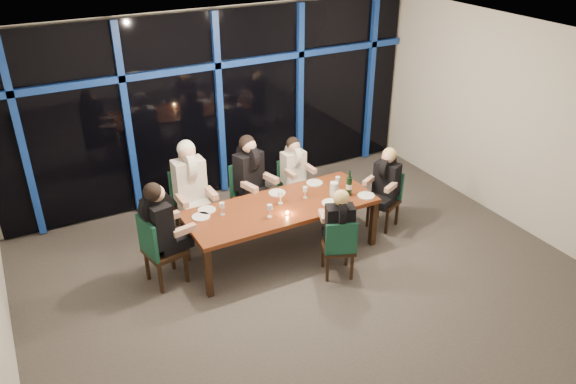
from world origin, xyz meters
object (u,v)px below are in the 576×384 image
object	(u,v)px
diner_near_mid	(339,219)
diner_far_mid	(250,169)
chair_far_right	(292,183)
chair_near_mid	(339,245)
chair_end_left	(158,247)
dining_table	(281,210)
chair_end_right	(386,196)
chair_far_mid	(247,190)
diner_far_left	(190,178)
diner_end_right	(386,177)
wine_bottle	(349,186)
diner_far_right	(294,165)
water_pitcher	(334,189)
chair_far_left	(190,201)
diner_end_left	(160,219)

from	to	relation	value
diner_near_mid	diner_far_mid	bearing A→B (deg)	-53.31
chair_far_right	chair_near_mid	size ratio (longest dim) A/B	0.99
chair_near_mid	chair_end_left	bearing A→B (deg)	-3.44
dining_table	chair_end_right	xyz separation A→B (m)	(1.74, -0.06, -0.20)
chair_far_mid	chair_end_left	xyz separation A→B (m)	(-1.63, -0.86, 0.00)
diner_far_left	diner_end_right	distance (m)	2.81
chair_far_mid	dining_table	bearing A→B (deg)	-102.16
diner_near_mid	wine_bottle	bearing A→B (deg)	-110.89
diner_far_right	diner_near_mid	world-z (taller)	diner_near_mid
chair_end_left	diner_far_mid	bearing A→B (deg)	-75.56
dining_table	chair_near_mid	world-z (taller)	chair_near_mid
wine_bottle	chair_far_mid	bearing A→B (deg)	132.59
dining_table	diner_far_mid	distance (m)	0.91
dining_table	diner_far_right	xyz separation A→B (m)	(0.71, 0.91, 0.14)
chair_far_mid	chair_end_right	xyz separation A→B (m)	(1.81, -1.02, -0.07)
diner_far_left	water_pitcher	bearing A→B (deg)	-31.75
chair_far_left	diner_end_left	xyz separation A→B (m)	(-0.67, -0.89, 0.36)
dining_table	water_pitcher	distance (m)	0.80
chair_end_right	diner_end_left	distance (m)	3.40
chair_far_right	chair_near_mid	distance (m)	1.87
chair_near_mid	water_pitcher	xyz separation A→B (m)	(0.38, 0.76, 0.37)
diner_far_left	wine_bottle	xyz separation A→B (m)	(1.92, -1.09, -0.10)
chair_far_left	wine_bottle	world-z (taller)	wine_bottle
chair_far_right	diner_far_right	size ratio (longest dim) A/B	1.03
chair_end_left	diner_far_right	xyz separation A→B (m)	(2.40, 0.82, 0.27)
chair_far_left	diner_far_mid	bearing A→B (deg)	-9.03
diner_far_left	diner_end_right	world-z (taller)	diner_far_left
diner_far_mid	dining_table	bearing A→B (deg)	-103.31
diner_end_left	water_pitcher	size ratio (longest dim) A/B	4.68
diner_end_right	dining_table	bearing A→B (deg)	-117.87
water_pitcher	diner_end_right	bearing A→B (deg)	3.79
chair_end_right	chair_end_left	bearing A→B (deg)	-117.34
chair_far_left	chair_end_right	bearing A→B (deg)	-22.83
diner_far_mid	chair_near_mid	bearing A→B (deg)	-92.11
chair_near_mid	water_pitcher	distance (m)	0.93
dining_table	wine_bottle	size ratio (longest dim) A/B	7.06
dining_table	chair_far_right	distance (m)	1.23
chair_far_left	diner_far_left	distance (m)	0.42
diner_far_left	diner_near_mid	distance (m)	2.19
diner_far_right	diner_end_right	world-z (taller)	diner_end_right
water_pitcher	wine_bottle	bearing A→B (deg)	-18.24
diner_far_mid	water_pitcher	xyz separation A→B (m)	(0.82, -0.98, -0.09)
chair_end_left	diner_near_mid	size ratio (longest dim) A/B	1.17
dining_table	chair_far_left	distance (m)	1.38
chair_end_right	wine_bottle	bearing A→B (deg)	-106.11
diner_far_right	water_pitcher	world-z (taller)	diner_far_right
chair_end_right	chair_far_mid	bearing A→B (deg)	-144.03
diner_far_left	diner_near_mid	bearing A→B (deg)	-52.60
diner_end_left	water_pitcher	xyz separation A→B (m)	(2.39, -0.21, -0.09)
dining_table	diner_end_right	bearing A→B (deg)	-3.08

